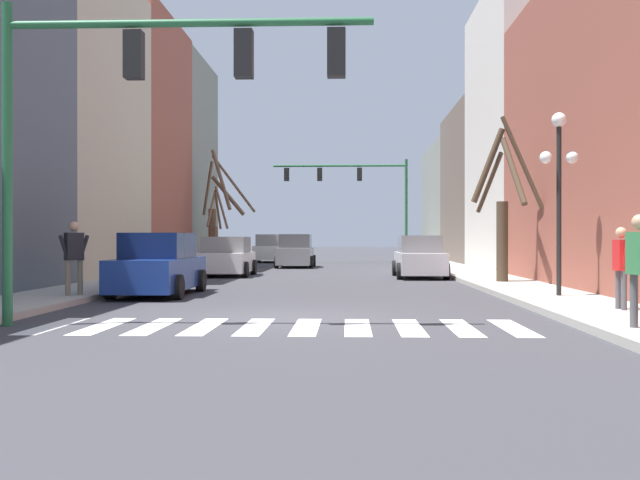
% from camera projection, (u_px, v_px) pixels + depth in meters
% --- Properties ---
extents(ground_plane, '(240.00, 240.00, 0.00)m').
position_uv_depth(ground_plane, '(287.00, 318.00, 14.57)').
color(ground_plane, '#38383D').
extents(sidewalk_right, '(2.34, 90.00, 0.15)m').
position_uv_depth(sidewalk_right, '(614.00, 316.00, 14.33)').
color(sidewalk_right, '#ADA89E').
rests_on(sidewalk_right, ground_plane).
extents(building_row_left, '(6.00, 40.52, 12.45)m').
position_uv_depth(building_row_left, '(63.00, 137.00, 30.40)').
color(building_row_left, '#515B66').
rests_on(building_row_left, ground_plane).
extents(building_row_right, '(6.00, 56.19, 13.00)m').
position_uv_depth(building_row_right, '(548.00, 158.00, 34.76)').
color(building_row_right, '#934C3D').
rests_on(building_row_right, ground_plane).
extents(crosswalk_stripes, '(8.55, 2.60, 0.01)m').
position_uv_depth(crosswalk_stripes, '(281.00, 327.00, 13.11)').
color(crosswalk_stripes, white).
rests_on(crosswalk_stripes, ground_plane).
extents(traffic_signal_near, '(6.58, 0.28, 5.74)m').
position_uv_depth(traffic_signal_near, '(146.00, 85.00, 13.15)').
color(traffic_signal_near, '#236038').
rests_on(traffic_signal_near, ground_plane).
extents(traffic_signal_far, '(8.60, 0.28, 6.61)m').
position_uv_depth(traffic_signal_far, '(356.00, 185.00, 47.81)').
color(traffic_signal_far, '#236038').
rests_on(traffic_signal_far, ground_plane).
extents(street_lamp_right_corner, '(0.95, 0.36, 4.51)m').
position_uv_depth(street_lamp_right_corner, '(559.00, 166.00, 18.40)').
color(street_lamp_right_corner, black).
rests_on(street_lamp_right_corner, sidewalk_right).
extents(car_parked_left_mid, '(2.02, 4.42, 1.78)m').
position_uv_depth(car_parked_left_mid, '(296.00, 252.00, 40.11)').
color(car_parked_left_mid, gray).
rests_on(car_parked_left_mid, ground_plane).
extents(car_at_intersection, '(2.09, 4.64, 1.82)m').
position_uv_depth(car_at_intersection, '(271.00, 249.00, 49.04)').
color(car_at_intersection, white).
rests_on(car_at_intersection, ground_plane).
extents(car_driving_toward_lane, '(2.20, 4.14, 1.62)m').
position_uv_depth(car_driving_toward_lane, '(226.00, 258.00, 30.92)').
color(car_driving_toward_lane, white).
rests_on(car_driving_toward_lane, ground_plane).
extents(car_parked_left_far, '(1.96, 4.75, 1.70)m').
position_uv_depth(car_parked_left_far, '(159.00, 266.00, 20.45)').
color(car_parked_left_far, navy).
rests_on(car_parked_left_far, ground_plane).
extents(car_parked_right_mid, '(1.97, 4.69, 1.67)m').
position_uv_depth(car_parked_right_mid, '(419.00, 258.00, 29.63)').
color(car_parked_right_mid, silver).
rests_on(car_parked_right_mid, ground_plane).
extents(pedestrian_near_right_corner, '(0.23, 0.70, 1.63)m').
position_uv_depth(pedestrian_near_right_corner, '(621.00, 261.00, 14.75)').
color(pedestrian_near_right_corner, '#4C4C51').
rests_on(pedestrian_near_right_corner, sidewalk_right).
extents(pedestrian_on_right_sidewalk, '(0.64, 0.60, 1.83)m').
position_uv_depth(pedestrian_on_right_sidewalk, '(74.00, 251.00, 18.52)').
color(pedestrian_on_right_sidewalk, '#7A705B').
rests_on(pedestrian_on_right_sidewalk, sidewalk_left).
extents(pedestrian_waiting_at_curb, '(0.30, 0.77, 1.78)m').
position_uv_depth(pedestrian_waiting_at_curb, '(639.00, 261.00, 11.63)').
color(pedestrian_waiting_at_curb, '#4C4C51').
rests_on(pedestrian_waiting_at_curb, sidewalk_right).
extents(street_tree_right_mid, '(3.06, 2.71, 6.29)m').
position_uv_depth(street_tree_right_mid, '(217.00, 214.00, 40.86)').
color(street_tree_right_mid, brown).
rests_on(street_tree_right_mid, sidewalk_left).
extents(street_tree_left_mid, '(1.13, 2.39, 4.20)m').
position_uv_depth(street_tree_left_mid, '(216.00, 232.00, 39.66)').
color(street_tree_left_mid, brown).
rests_on(street_tree_left_mid, sidewalk_left).
extents(street_tree_right_near, '(2.29, 3.05, 5.42)m').
position_uv_depth(street_tree_right_near, '(503.00, 208.00, 24.35)').
color(street_tree_right_near, '#473828').
rests_on(street_tree_right_near, sidewalk_right).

